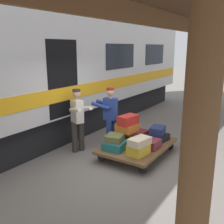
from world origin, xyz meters
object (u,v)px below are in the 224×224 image
Objects in this scene: suitcase_brown_leather at (128,133)px; train_car at (25,72)px; suitcase_olive_duffel at (115,138)px; porter_in_overalls at (110,116)px; suitcase_burgundy_valise at (149,143)px; suitcase_maroon_trunk at (137,133)px; suitcase_orange_carryall at (127,128)px; suitcase_black_hardshell at (158,138)px; suitcase_navy_fabric at (158,130)px; suitcase_teal_softside at (116,145)px; suitcase_cream_canvas at (140,141)px; luggage_cart at (138,146)px; suitcase_red_plastic at (128,120)px; suitcase_tan_vintage at (127,139)px; suitcase_yellow_case at (138,150)px; porter_by_door at (78,118)px.

train_car is at bearing 13.24° from suitcase_brown_leather.
porter_in_overalls is at bearing -48.22° from suitcase_olive_duffel.
suitcase_maroon_trunk is at bearing -41.75° from suitcase_burgundy_valise.
suitcase_orange_carryall reaches higher than suitcase_olive_duffel.
suitcase_navy_fabric is at bearing -42.07° from suitcase_black_hardshell.
suitcase_teal_softside is at bearing 133.36° from porter_in_overalls.
suitcase_black_hardshell is at bearing 137.93° from suitcase_navy_fabric.
suitcase_cream_canvas is at bearing 120.16° from suitcase_maroon_trunk.
luggage_cart is 0.35m from suitcase_burgundy_valise.
suitcase_maroon_trunk is 1.02× the size of suitcase_red_plastic.
suitcase_teal_softside is 0.57m from suitcase_tan_vintage.
suitcase_yellow_case is 0.21m from suitcase_cream_canvas.
suitcase_tan_vintage is 0.80× the size of suitcase_red_plastic.
suitcase_tan_vintage is 0.26× the size of porter_by_door.
suitcase_burgundy_valise reaches higher than suitcase_tan_vintage.
suitcase_teal_softside is 0.85m from suitcase_burgundy_valise.
train_car reaches higher than suitcase_cream_canvas.
suitcase_olive_duffel is at bearing -177.47° from train_car.
porter_in_overalls reaches higher than suitcase_navy_fabric.
suitcase_navy_fabric is at bearing -119.00° from suitcase_olive_duffel.
suitcase_red_plastic reaches higher than suitcase_maroon_trunk.
suitcase_maroon_trunk is at bearing -90.00° from suitcase_teal_softside.
train_car is at bearing 12.99° from suitcase_tan_vintage.
suitcase_olive_duffel is at bearing 61.00° from suitcase_navy_fabric.
porter_in_overalls is at bearing -127.98° from porter_by_door.
suitcase_tan_vintage is at bearing -40.83° from suitcase_cream_canvas.
suitcase_navy_fabric is (-0.64, -1.16, -0.01)m from suitcase_olive_duffel.
suitcase_olive_duffel is 0.56m from suitcase_orange_carryall.
train_car reaches higher than suitcase_red_plastic.
suitcase_maroon_trunk is 1.03× the size of suitcase_cream_canvas.
suitcase_orange_carryall is at bearing 122.82° from suitcase_tan_vintage.
suitcase_tan_vintage is (-3.04, -0.70, -1.68)m from train_car.
suitcase_black_hardshell is 0.85m from suitcase_brown_leather.
suitcase_orange_carryall is 0.66m from porter_in_overalls.
luggage_cart is 0.67m from suitcase_teal_softside.
suitcase_burgundy_valise is (0.00, 0.57, 0.02)m from suitcase_black_hardshell.
suitcase_orange_carryall is at bearing 171.65° from porter_in_overalls.
suitcase_brown_leather is at bearing -1.54° from suitcase_burgundy_valise.
suitcase_cream_canvas is at bearing -177.92° from porter_by_door.
suitcase_olive_duffel is 1.10× the size of suitcase_brown_leather.
suitcase_olive_duffel reaches higher than suitcase_burgundy_valise.
porter_in_overalls is (0.61, -0.09, 0.22)m from suitcase_orange_carryall.
suitcase_maroon_trunk is 1.38× the size of suitcase_brown_leather.
suitcase_brown_leather reaches higher than luggage_cart.
suitcase_cream_canvas is at bearing 179.60° from suitcase_teal_softside.
suitcase_teal_softside is 1.04× the size of suitcase_red_plastic.
suitcase_cream_canvas reaches higher than suitcase_brown_leather.
suitcase_teal_softside is 1.24× the size of suitcase_navy_fabric.
suitcase_maroon_trunk is (0.64, -0.57, -0.02)m from suitcase_burgundy_valise.
porter_by_door reaches higher than suitcase_maroon_trunk.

